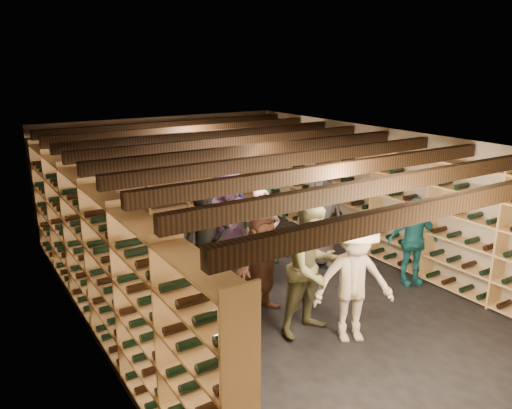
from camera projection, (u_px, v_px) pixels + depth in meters
The scene contains 21 objects.
ground at pixel (259, 285), 8.23m from camera, with size 8.00×8.00×0.00m, color black.
walls at pixel (260, 216), 7.90m from camera, with size 5.52×8.02×2.40m.
ceiling at pixel (260, 141), 7.56m from camera, with size 5.50×8.00×0.01m, color beige.
ceiling_joists at pixel (260, 150), 7.60m from camera, with size 5.40×7.12×0.18m.
wine_rack_left at pixel (97, 256), 6.61m from camera, with size 0.32×7.50×2.15m.
wine_rack_right at pixel (376, 200), 9.25m from camera, with size 0.32×7.50×2.15m.
wine_rack_back at pixel (166, 178), 11.04m from camera, with size 4.70×0.30×2.15m.
crate_stack_left at pixel (161, 252), 8.72m from camera, with size 0.54×0.39×0.68m.
crate_stack_right at pixel (217, 231), 10.32m from camera, with size 0.56×0.43×0.34m.
crate_loose at pixel (261, 225), 11.00m from camera, with size 0.50×0.33×0.17m, color tan.
person_1 at pixel (207, 249), 7.18m from camera, with size 0.69×0.45×1.90m, color black.
person_2 at pixel (313, 268), 6.59m from camera, with size 0.90×0.70×1.84m, color brown.
person_3 at pixel (354, 281), 6.41m from camera, with size 1.08×0.62×1.67m, color beige.
person_4 at pixel (413, 241), 8.14m from camera, with size 0.87×0.36×1.48m, color #1B6A75.
person_5 at pixel (262, 264), 7.16m from camera, with size 1.40×0.45×1.51m, color brown.
person_6 at pixel (227, 212), 9.08m from camera, with size 0.89×0.58×1.82m, color #1B1C47.
person_7 at pixel (262, 237), 8.13m from camera, with size 0.59×0.38×1.61m, color gray.
person_8 at pixel (324, 198), 9.93m from camera, with size 0.91×0.71×1.87m, color #421E16.
person_10 at pixel (266, 222), 8.95m from camera, with size 0.92×0.38×1.57m, color #265131.
person_11 at pixel (228, 220), 8.54m from camera, with size 1.74×0.56×1.88m, color slate.
person_12 at pixel (319, 216), 8.87m from camera, with size 0.88×0.58×1.81m, color #36343A.
Camera 1 is at (-4.08, -6.34, 3.56)m, focal length 35.00 mm.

